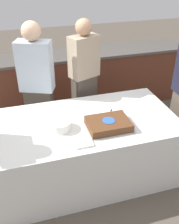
{
  "coord_description": "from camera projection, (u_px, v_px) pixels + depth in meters",
  "views": [
    {
      "loc": [
        -0.5,
        -2.19,
        2.27
      ],
      "look_at": [
        0.14,
        0.0,
        0.85
      ],
      "focal_mm": 42.0,
      "sensor_mm": 36.0,
      "label": 1
    }
  ],
  "objects": [
    {
      "name": "ground_plane",
      "position": [
        78.0,
        174.0,
        3.1
      ],
      "size": [
        14.0,
        14.0,
        0.0
      ],
      "primitive_type": "plane",
      "color": "brown"
    },
    {
      "name": "back_counter",
      "position": [
        53.0,
        83.0,
        4.15
      ],
      "size": [
        4.4,
        0.58,
        0.92
      ],
      "color": "#5B2D1E",
      "rests_on": "ground_plane"
    },
    {
      "name": "dining_table",
      "position": [
        77.0,
        150.0,
        2.91
      ],
      "size": [
        2.14,
        1.02,
        0.75
      ],
      "color": "silver",
      "rests_on": "ground_plane"
    },
    {
      "name": "cake",
      "position": [
        108.0,
        124.0,
        2.61
      ],
      "size": [
        0.46,
        0.35,
        0.08
      ],
      "color": "#B7B2AD",
      "rests_on": "dining_table"
    },
    {
      "name": "plate_stack",
      "position": [
        60.0,
        125.0,
        2.59
      ],
      "size": [
        0.22,
        0.22,
        0.09
      ],
      "color": "white",
      "rests_on": "dining_table"
    },
    {
      "name": "side_plate_near_cake",
      "position": [
        103.0,
        110.0,
        2.92
      ],
      "size": [
        0.2,
        0.2,
        0.0
      ],
      "color": "white",
      "rests_on": "dining_table"
    },
    {
      "name": "side_plate_right_edge",
      "position": [
        119.0,
        111.0,
        2.89
      ],
      "size": [
        0.2,
        0.2,
        0.0
      ],
      "color": "white",
      "rests_on": "dining_table"
    },
    {
      "name": "utensil_pile",
      "position": [
        84.0,
        144.0,
        2.39
      ],
      "size": [
        0.17,
        0.11,
        0.02
      ],
      "color": "white",
      "rests_on": "dining_table"
    },
    {
      "name": "person_cutting_cake",
      "position": [
        84.0,
        82.0,
        3.32
      ],
      "size": [
        0.4,
        0.32,
        1.62
      ],
      "rotation": [
        0.0,
        0.0,
        -2.76
      ],
      "color": "#4C4238",
      "rests_on": "ground_plane"
    },
    {
      "name": "person_standing_back",
      "position": [
        38.0,
        87.0,
        3.18
      ],
      "size": [
        0.44,
        0.34,
        1.63
      ],
      "rotation": [
        0.0,
        0.0,
        2.75
      ],
      "color": "#4C4238",
      "rests_on": "ground_plane"
    }
  ]
}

